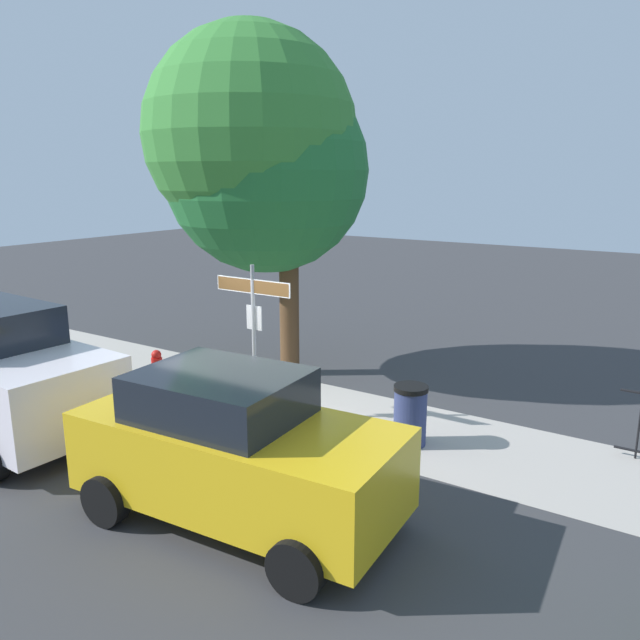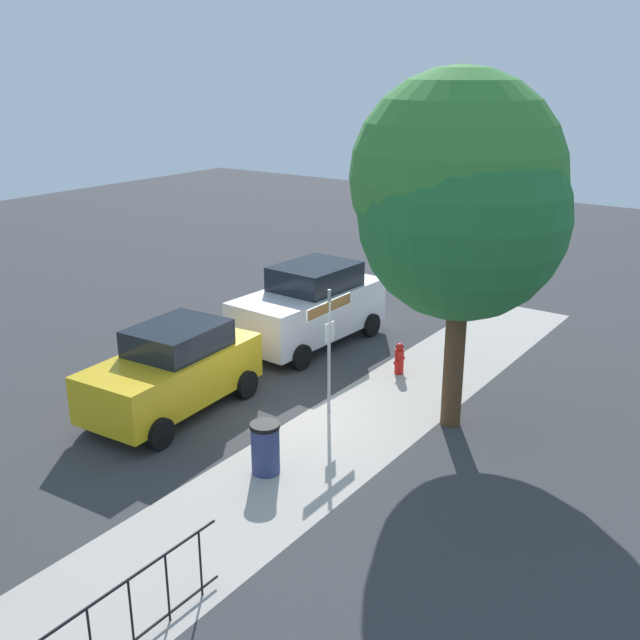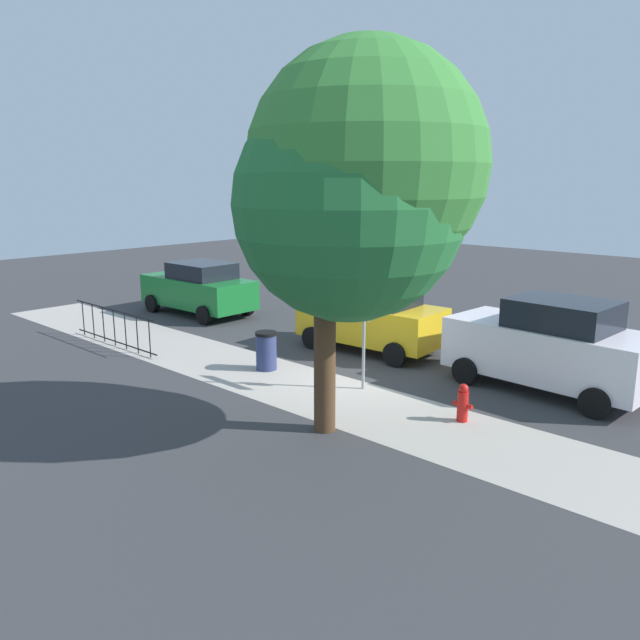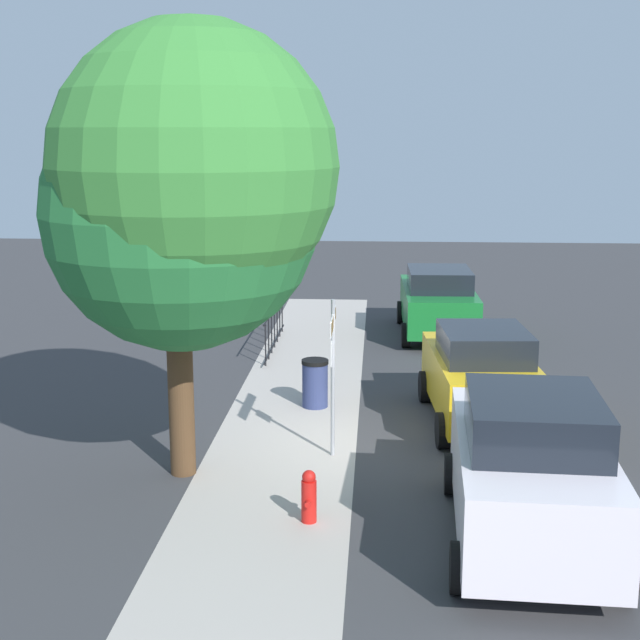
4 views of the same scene
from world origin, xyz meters
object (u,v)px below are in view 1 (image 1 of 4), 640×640
object	(u,v)px
shade_tree	(260,149)
car_yellow	(235,449)
street_sign	(253,313)
trash_bin	(410,415)
fire_hydrant	(157,369)

from	to	relation	value
shade_tree	car_yellow	bearing A→B (deg)	-55.22
street_sign	car_yellow	world-z (taller)	street_sign
street_sign	car_yellow	size ratio (longest dim) A/B	0.66
car_yellow	trash_bin	bearing A→B (deg)	71.31
street_sign	shade_tree	size ratio (longest dim) A/B	0.39
street_sign	fire_hydrant	size ratio (longest dim) A/B	3.52
shade_tree	fire_hydrant	distance (m)	4.90
shade_tree	trash_bin	xyz separation A→B (m)	(4.24, -1.65, -4.21)
fire_hydrant	street_sign	bearing A→B (deg)	-4.20
shade_tree	trash_bin	world-z (taller)	shade_tree
shade_tree	car_yellow	world-z (taller)	shade_tree
fire_hydrant	trash_bin	world-z (taller)	trash_bin
fire_hydrant	car_yellow	bearing A→B (deg)	-32.44
street_sign	fire_hydrant	world-z (taller)	street_sign
shade_tree	fire_hydrant	xyz separation A→B (m)	(-1.21, -1.95, -4.32)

